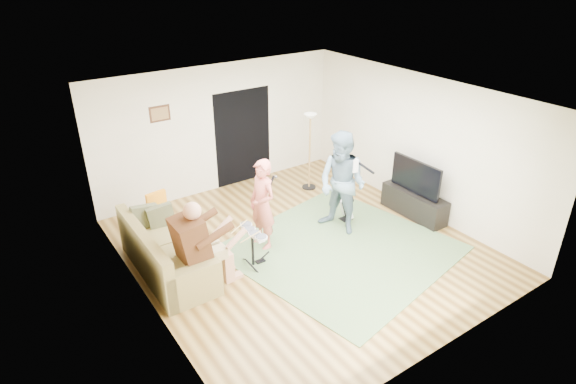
# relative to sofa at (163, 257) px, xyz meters

# --- Properties ---
(floor) EXTENTS (6.00, 6.00, 0.00)m
(floor) POSITION_rel_sofa_xyz_m (2.30, -0.66, -0.29)
(floor) COLOR brown
(floor) RESTS_ON ground
(walls) EXTENTS (5.50, 6.00, 2.70)m
(walls) POSITION_rel_sofa_xyz_m (2.30, -0.66, 1.06)
(walls) COLOR silver
(walls) RESTS_ON floor
(ceiling) EXTENTS (6.00, 6.00, 0.00)m
(ceiling) POSITION_rel_sofa_xyz_m (2.30, -0.66, 2.41)
(ceiling) COLOR white
(ceiling) RESTS_ON walls
(window_blinds) EXTENTS (0.00, 2.05, 2.05)m
(window_blinds) POSITION_rel_sofa_xyz_m (-0.45, -0.46, 1.26)
(window_blinds) COLOR #9A672F
(window_blinds) RESTS_ON walls
(doorway) EXTENTS (2.10, 0.00, 2.10)m
(doorway) POSITION_rel_sofa_xyz_m (2.85, 2.33, 0.76)
(doorway) COLOR black
(doorway) RESTS_ON walls
(picture_frame) EXTENTS (0.42, 0.03, 0.32)m
(picture_frame) POSITION_rel_sofa_xyz_m (1.05, 2.33, 1.61)
(picture_frame) COLOR #3F2314
(picture_frame) RESTS_ON walls
(area_rug) EXTENTS (3.95, 3.91, 0.02)m
(area_rug) POSITION_rel_sofa_xyz_m (2.82, -1.11, -0.28)
(area_rug) COLOR #537446
(area_rug) RESTS_ON floor
(sofa) EXTENTS (0.89, 2.15, 0.87)m
(sofa) POSITION_rel_sofa_xyz_m (0.00, 0.00, 0.00)
(sofa) COLOR olive
(sofa) RESTS_ON floor
(drummer) EXTENTS (0.96, 0.53, 1.47)m
(drummer) POSITION_rel_sofa_xyz_m (0.44, -0.65, 0.28)
(drummer) COLOR #512D16
(drummer) RESTS_ON sofa
(drum_kit) EXTENTS (0.37, 0.67, 0.69)m
(drum_kit) POSITION_rel_sofa_xyz_m (1.30, -0.65, 0.01)
(drum_kit) COLOR black
(drum_kit) RESTS_ON floor
(singer) EXTENTS (0.44, 0.62, 1.63)m
(singer) POSITION_rel_sofa_xyz_m (1.77, -0.22, 0.52)
(singer) COLOR #D6695D
(singer) RESTS_ON floor
(microphone) EXTENTS (0.06, 0.06, 0.24)m
(microphone) POSITION_rel_sofa_xyz_m (1.97, -0.22, 0.92)
(microphone) COLOR black
(microphone) RESTS_ON singer
(guitarist) EXTENTS (0.96, 1.10, 1.92)m
(guitarist) POSITION_rel_sofa_xyz_m (3.23, -0.58, 0.67)
(guitarist) COLOR slate
(guitarist) RESTS_ON floor
(guitar_held) EXTENTS (0.23, 0.61, 0.26)m
(guitar_held) POSITION_rel_sofa_xyz_m (3.43, -0.58, 1.02)
(guitar_held) COLOR white
(guitar_held) RESTS_ON guitarist
(guitar_spare) EXTENTS (0.29, 0.26, 0.81)m
(guitar_spare) POSITION_rel_sofa_xyz_m (3.57, -0.36, -0.06)
(guitar_spare) COLOR black
(guitar_spare) RESTS_ON floor
(torchiere_lamp) EXTENTS (0.30, 0.30, 1.69)m
(torchiere_lamp) POSITION_rel_sofa_xyz_m (3.83, 1.20, 0.87)
(torchiere_lamp) COLOR black
(torchiere_lamp) RESTS_ON floor
(dining_chair) EXTENTS (0.45, 0.47, 0.92)m
(dining_chair) POSITION_rel_sofa_xyz_m (0.39, 0.94, 0.04)
(dining_chair) COLOR #D9B98D
(dining_chair) RESTS_ON floor
(tv_cabinet) EXTENTS (0.40, 1.40, 0.50)m
(tv_cabinet) POSITION_rel_sofa_xyz_m (4.80, -0.96, -0.04)
(tv_cabinet) COLOR black
(tv_cabinet) RESTS_ON floor
(television) EXTENTS (0.06, 1.15, 0.64)m
(television) POSITION_rel_sofa_xyz_m (4.75, -0.96, 0.56)
(television) COLOR black
(television) RESTS_ON tv_cabinet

